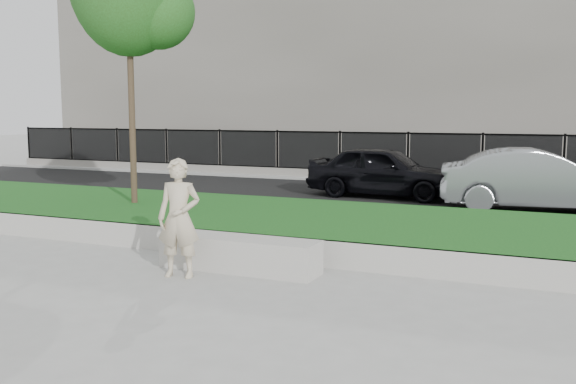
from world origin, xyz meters
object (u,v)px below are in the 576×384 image
at_px(man, 179,218).
at_px(book, 184,229).
at_px(car_dark, 384,171).
at_px(car_silver, 538,180).
at_px(stone_bench, 239,254).

xyz_separation_m(man, book, (-0.43, 0.78, -0.32)).
height_order(car_dark, car_silver, car_silver).
xyz_separation_m(car_dark, car_silver, (3.74, -0.95, 0.02)).
bearing_deg(man, car_dark, 73.44).
height_order(stone_bench, car_silver, car_silver).
height_order(stone_bench, book, book).
height_order(book, car_dark, car_dark).
bearing_deg(car_dark, stone_bench, -175.97).
distance_m(book, car_silver, 8.43).
bearing_deg(stone_bench, car_dark, 90.99).
relative_size(man, book, 6.50).
distance_m(man, car_dark, 8.80).
relative_size(stone_bench, man, 1.44).
relative_size(man, car_silver, 0.39).
distance_m(man, book, 0.94).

